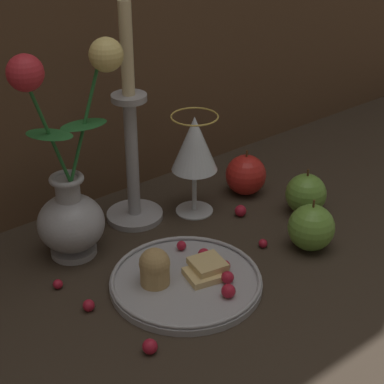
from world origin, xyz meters
The scene contains 13 objects.
ground_plane centered at (0.00, 0.00, 0.00)m, with size 2.40×2.40×0.00m, color #33281E.
vase centered at (-0.12, 0.12, 0.10)m, with size 0.17×0.10×0.33m.
plate_with_pastries centered at (-0.05, -0.05, 0.01)m, with size 0.22×0.22×0.07m.
wine_glass centered at (0.10, 0.10, 0.12)m, with size 0.08×0.08×0.18m.
candlestick centered at (0.01, 0.15, 0.12)m, with size 0.09×0.09×0.37m.
apple_beside_vase centered at (0.21, 0.10, 0.04)m, with size 0.07×0.07×0.08m.
apple_near_glass centered at (0.17, -0.10, 0.04)m, with size 0.07×0.07×0.08m.
apple_at_table_edge centered at (0.24, -0.02, 0.03)m, with size 0.07×0.07×0.08m.
berry_near_plate centered at (0.11, -0.05, 0.01)m, with size 0.01×0.01×0.01m, color #AD192D.
berry_front_center centered at (-0.18, -0.02, 0.01)m, with size 0.02×0.02×0.02m, color #AD192D.
berry_by_glass_stem centered at (-0.19, 0.05, 0.01)m, with size 0.01×0.01×0.01m, color #AD192D.
berry_under_candlestick centered at (-0.16, -0.13, 0.01)m, with size 0.02×0.02×0.02m, color #AD192D.
berry_far_right centered at (0.15, 0.04, 0.01)m, with size 0.02×0.02×0.02m, color #AD192D.
Camera 1 is at (-0.50, -0.64, 0.56)m, focal length 60.00 mm.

